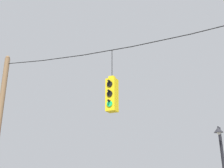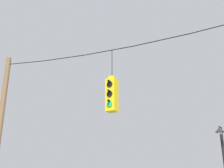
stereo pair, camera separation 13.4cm
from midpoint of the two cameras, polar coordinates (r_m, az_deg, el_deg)
The scene contains 3 objects.
span_wire at distance 9.63m, azimuth 10.13°, elevation 9.57°, with size 13.83×0.03×0.49m.
traffic_light_over_intersection at distance 9.51m, azimuth 0.38°, elevation -2.15°, with size 0.34×0.46×2.26m.
street_lamp at distance 12.20m, azimuth 22.18°, elevation -14.49°, with size 0.36×0.64×4.21m.
Camera 2 is at (2.26, -8.54, 2.07)m, focal length 45.00 mm.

